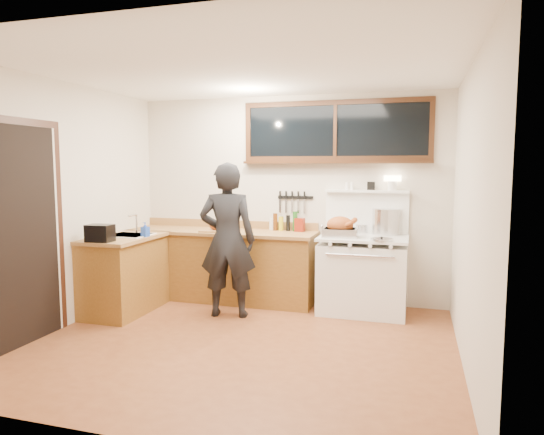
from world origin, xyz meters
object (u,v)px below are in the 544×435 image
(cutting_board, at_px, (219,227))
(roast_turkey, at_px, (340,228))
(vintage_stove, at_px, (363,273))
(man, at_px, (227,240))

(cutting_board, distance_m, roast_turkey, 1.54)
(vintage_stove, distance_m, cutting_board, 1.86)
(man, height_order, cutting_board, man)
(man, distance_m, cutting_board, 0.62)
(cutting_board, bearing_deg, roast_turkey, -1.68)
(vintage_stove, xyz_separation_m, roast_turkey, (-0.26, -0.11, 0.53))
(man, height_order, roast_turkey, man)
(man, bearing_deg, cutting_board, 121.51)
(roast_turkey, bearing_deg, vintage_stove, 23.96)
(roast_turkey, bearing_deg, cutting_board, 178.32)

